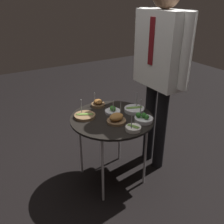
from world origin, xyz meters
TOP-DOWN VIEW (x-y plane):
  - ground_plane at (0.00, 0.00)m, footprint 8.00×8.00m
  - serving_cart at (0.00, 0.00)m, footprint 0.71×0.71m
  - bowl_roast_front_left at (0.09, -0.01)m, footprint 0.16×0.16m
  - bowl_asparagus_back_left at (0.27, 0.03)m, footprint 0.12×0.12m
  - bowl_asparagus_far_rim at (-0.12, -0.20)m, footprint 0.18×0.18m
  - bowl_broccoli_mid_right at (-0.07, 0.05)m, footprint 0.14×0.14m
  - bowl_asparagus_back_right at (-0.00, 0.23)m, footprint 0.18×0.18m
  - bowl_roast_front_right at (-0.27, 0.01)m, footprint 0.13×0.13m
  - bowl_broccoli_front_center at (0.19, 0.18)m, footprint 0.15×0.15m
  - waiter_figure at (-0.00, 0.49)m, footprint 0.63×0.24m

SIDE VIEW (x-z plane):
  - ground_plane at x=0.00m, z-range 0.00..0.00m
  - serving_cart at x=0.00m, z-range 0.28..0.92m
  - bowl_asparagus_far_rim at x=-0.12m, z-range 0.58..0.73m
  - bowl_asparagus_back_right at x=0.00m, z-range 0.58..0.74m
  - bowl_asparagus_back_left at x=0.27m, z-range 0.59..0.73m
  - bowl_broccoli_mid_right at x=-0.07m, z-range 0.60..0.73m
  - bowl_broccoli_front_center at x=0.19m, z-range 0.58..0.76m
  - bowl_roast_front_right at x=-0.27m, z-range 0.60..0.74m
  - bowl_roast_front_left at x=0.09m, z-range 0.59..0.76m
  - waiter_figure at x=0.00m, z-range 0.23..1.94m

